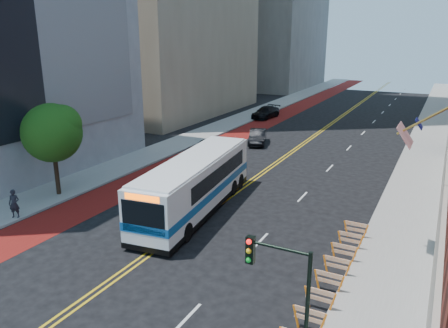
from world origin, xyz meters
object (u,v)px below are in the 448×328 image
street_tree (53,131)px  car_c (266,112)px  car_a (207,146)px  car_b (258,137)px  traffic_signal (281,286)px  transit_bus (196,183)px  pedestrian (14,204)px

street_tree → car_c: (1.94, 35.59, -4.11)m
street_tree → car_a: street_tree is taller
street_tree → car_c: street_tree is taller
car_b → traffic_signal: bearing=-84.5°
street_tree → transit_bus: size_ratio=0.49×
car_b → pedestrian: bearing=-121.9°
car_a → car_c: bearing=115.8°
traffic_signal → pedestrian: traffic_signal is taller
street_tree → car_c: bearing=86.9°
pedestrian → car_a: bearing=53.7°
traffic_signal → car_b: size_ratio=1.06×
street_tree → transit_bus: street_tree is taller
car_c → pedestrian: 40.03m
car_a → transit_bus: bearing=-43.2°
car_a → car_c: car_c is taller
street_tree → car_a: size_ratio=1.53×
traffic_signal → car_a: 30.14m
car_a → pedestrian: (-3.04, -19.73, 0.34)m
car_a → car_b: size_ratio=0.92×
traffic_signal → car_b: traffic_signal is taller
car_a → street_tree: bearing=-83.9°
car_b → car_c: car_c is taller
street_tree → transit_bus: 11.04m
street_tree → traffic_signal: size_ratio=1.32×
car_b → street_tree: bearing=-126.6°
transit_bus → pedestrian: (-9.54, -6.70, -0.85)m
street_tree → transit_bus: (10.38, 2.28, -2.98)m
transit_bus → car_b: (-3.56, 18.92, -1.15)m
car_c → pedestrian: size_ratio=2.97×
street_tree → traffic_signal: bearing=-24.8°
car_c → traffic_signal: bearing=-61.9°
car_a → pedestrian: bearing=-78.4°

